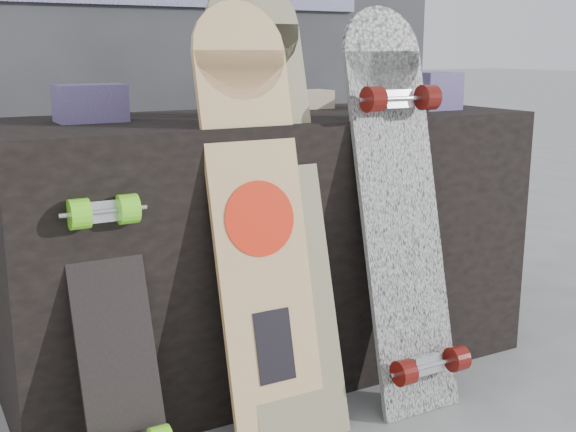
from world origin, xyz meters
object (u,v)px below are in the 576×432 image
vendor_table (267,244)px  longboard_geisha (258,212)px  skateboard_dark (112,307)px  longboard_celtic (275,192)px  longboard_cascadia (401,203)px

vendor_table → longboard_geisha: longboard_geisha is taller
longboard_geisha → skateboard_dark: size_ratio=1.39×
longboard_celtic → vendor_table: bearing=66.2°
longboard_geisha → longboard_celtic: size_ratio=0.94×
skateboard_dark → longboard_celtic: bearing=4.9°
longboard_celtic → longboard_cascadia: (0.36, -0.06, -0.05)m
longboard_geisha → skateboard_dark: bearing=-178.2°
longboard_geisha → longboard_cascadia: longboard_geisha is taller
longboard_celtic → longboard_geisha: bearing=-157.3°
vendor_table → longboard_cascadia: 0.47m
longboard_geisha → longboard_cascadia: 0.43m
vendor_table → longboard_celtic: size_ratio=1.35×
longboard_cascadia → skateboard_dark: 0.83m
longboard_celtic → skateboard_dark: 0.50m
vendor_table → longboard_geisha: bearing=-120.7°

